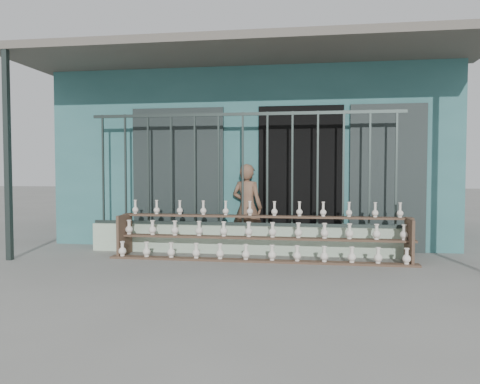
# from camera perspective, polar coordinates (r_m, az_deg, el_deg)

# --- Properties ---
(ground) EXTENTS (60.00, 60.00, 0.00)m
(ground) POSITION_cam_1_polar(r_m,az_deg,el_deg) (6.29, -1.37, -9.56)
(ground) COLOR slate
(workshop_building) EXTENTS (7.40, 6.60, 3.21)m
(workshop_building) POSITION_cam_1_polar(r_m,az_deg,el_deg) (10.35, 2.70, 4.26)
(workshop_building) COLOR #316667
(workshop_building) RESTS_ON ground
(parapet_wall) EXTENTS (5.00, 0.20, 0.45)m
(parapet_wall) POSITION_cam_1_polar(r_m,az_deg,el_deg) (7.52, 0.34, -5.81)
(parapet_wall) COLOR #B0CAAD
(parapet_wall) RESTS_ON ground
(security_fence) EXTENTS (5.00, 0.04, 1.80)m
(security_fence) POSITION_cam_1_polar(r_m,az_deg,el_deg) (7.43, 0.34, 2.79)
(security_fence) COLOR #283330
(security_fence) RESTS_ON parapet_wall
(shelf_rack) EXTENTS (4.50, 0.68, 0.85)m
(shelf_rack) POSITION_cam_1_polar(r_m,az_deg,el_deg) (7.05, 2.49, -5.26)
(shelf_rack) COLOR brown
(shelf_rack) RESTS_ON ground
(elderly_woman) EXTENTS (0.60, 0.48, 1.44)m
(elderly_woman) POSITION_cam_1_polar(r_m,az_deg,el_deg) (7.75, 0.87, -1.87)
(elderly_woman) COLOR brown
(elderly_woman) RESTS_ON ground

